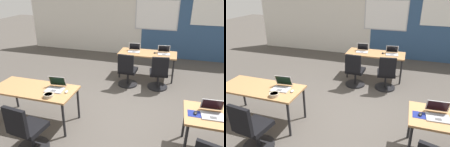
# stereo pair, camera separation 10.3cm
# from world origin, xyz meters

# --- Properties ---
(ground_plane) EXTENTS (24.00, 24.00, 0.00)m
(ground_plane) POSITION_xyz_m (0.00, 0.00, 0.00)
(ground_plane) COLOR #47423D
(back_wall_assembly) EXTENTS (10.00, 0.27, 2.80)m
(back_wall_assembly) POSITION_xyz_m (0.05, 4.20, 1.41)
(back_wall_assembly) COLOR silver
(back_wall_assembly) RESTS_ON ground
(desk_near_left) EXTENTS (1.60, 0.70, 0.72)m
(desk_near_left) POSITION_xyz_m (-1.75, -0.60, 0.66)
(desk_near_left) COLOR #A37547
(desk_near_left) RESTS_ON ground
(desk_far_center) EXTENTS (1.60, 0.70, 0.72)m
(desk_far_center) POSITION_xyz_m (0.00, 2.20, 0.66)
(desk_far_center) COLOR #A37547
(desk_far_center) RESTS_ON ground
(laptop_near_right_inner) EXTENTS (0.34, 0.32, 0.23)m
(laptop_near_right_inner) POSITION_xyz_m (1.36, -0.60, 0.77)
(laptop_near_right_inner) COLOR #9E9EA3
(laptop_near_right_inner) RESTS_ON desk_near_right
(mousepad_near_right_inner) EXTENTS (0.22, 0.19, 0.00)m
(mousepad_near_right_inner) POSITION_xyz_m (1.11, -0.64, 0.72)
(mousepad_near_right_inner) COLOR navy
(mousepad_near_right_inner) RESTS_ON desk_near_right
(mouse_near_right_inner) EXTENTS (0.07, 0.11, 0.03)m
(mouse_near_right_inner) POSITION_xyz_m (1.11, -0.64, 0.74)
(mouse_near_right_inner) COLOR black
(mouse_near_right_inner) RESTS_ON mousepad_near_right_inner
(laptop_far_right) EXTENTS (0.36, 0.35, 0.22)m
(laptop_far_right) POSITION_xyz_m (0.44, 2.23, 0.77)
(laptop_far_right) COLOR #B7B7BC
(laptop_far_right) RESTS_ON desk_far_center
(mouse_far_right) EXTENTS (0.07, 0.11, 0.03)m
(mouse_far_right) POSITION_xyz_m (0.20, 2.21, 0.74)
(mouse_far_right) COLOR black
(mouse_far_right) RESTS_ON desk_far_center
(chair_far_right) EXTENTS (0.52, 0.57, 0.92)m
(chair_far_right) POSITION_xyz_m (0.40, 1.48, 0.38)
(chair_far_right) COLOR black
(chair_far_right) RESTS_ON ground
(laptop_near_left_inner) EXTENTS (0.36, 0.34, 0.23)m
(laptop_near_left_inner) POSITION_xyz_m (-1.34, -0.52, 0.77)
(laptop_near_left_inner) COLOR #9E9EA3
(laptop_near_left_inner) RESTS_ON desk_near_left
(mouse_near_left_inner) EXTENTS (0.08, 0.11, 0.03)m
(mouse_near_left_inner) POSITION_xyz_m (-1.09, -0.58, 0.74)
(mouse_near_left_inner) COLOR #B2B2B7
(mouse_near_left_inner) RESTS_ON desk_near_left
(chair_near_left_inner) EXTENTS (0.52, 0.56, 0.92)m
(chair_near_left_inner) POSITION_xyz_m (-1.38, -1.39, 0.38)
(chair_near_left_inner) COLOR black
(chair_near_left_inner) RESTS_ON ground
(laptop_far_left) EXTENTS (0.35, 0.33, 0.23)m
(laptop_far_left) POSITION_xyz_m (-0.39, 2.22, 0.77)
(laptop_far_left) COLOR #B7B7BC
(laptop_far_left) RESTS_ON desk_far_center
(chair_far_left) EXTENTS (0.52, 0.55, 0.92)m
(chair_far_left) POSITION_xyz_m (-0.40, 1.43, 0.38)
(chair_far_left) COLOR black
(chair_far_left) RESTS_ON ground
(snack_bowl) EXTENTS (0.18, 0.18, 0.06)m
(snack_bowl) POSITION_xyz_m (-1.31, -0.81, 0.76)
(snack_bowl) COLOR tan
(snack_bowl) RESTS_ON desk_near_left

